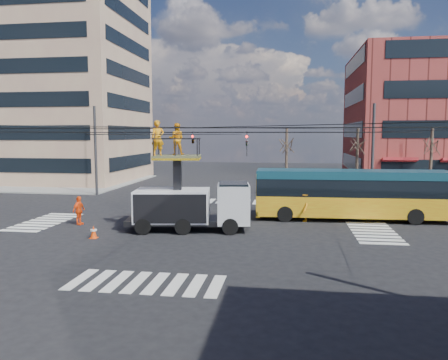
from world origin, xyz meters
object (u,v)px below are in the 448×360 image
utility_truck (191,195)px  worker_ground (79,210)px  flagger (305,206)px  city_bus (351,193)px  traffic_cone (94,232)px

utility_truck → worker_ground: 7.24m
utility_truck → flagger: size_ratio=3.66×
flagger → utility_truck: bearing=-60.6°
city_bus → worker_ground: (-16.64, -4.05, -0.85)m
utility_truck → worker_ground: utility_truck is taller
traffic_cone → worker_ground: worker_ground is taller
city_bus → traffic_cone: 16.02m
city_bus → flagger: 3.25m
city_bus → traffic_cone: (-14.23, -7.23, -1.38)m
city_bus → traffic_cone: city_bus is taller
city_bus → worker_ground: bearing=-168.0°
worker_ground → flagger: flagger is taller
city_bus → flagger: bearing=-162.1°
worker_ground → traffic_cone: bearing=-130.9°
traffic_cone → flagger: bearing=28.7°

